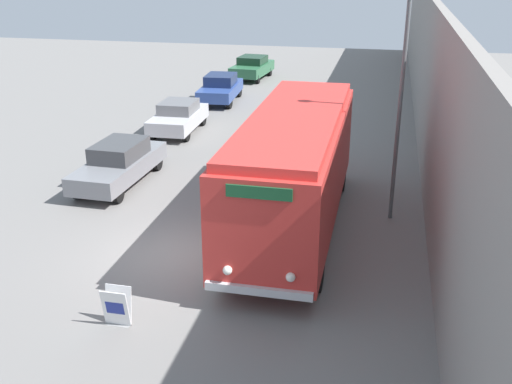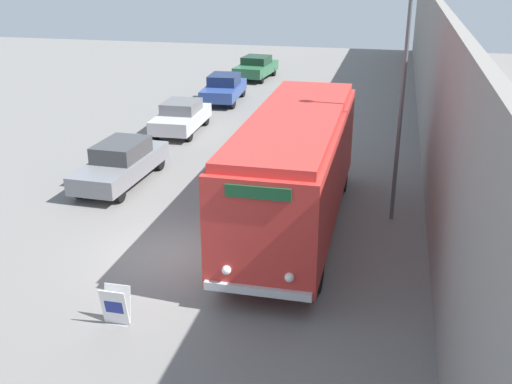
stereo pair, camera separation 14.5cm
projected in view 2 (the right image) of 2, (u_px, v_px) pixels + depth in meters
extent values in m
plane|color=slate|center=(172.00, 254.00, 16.58)|extent=(80.00, 80.00, 0.00)
cube|color=gray|center=(433.00, 85.00, 23.03)|extent=(0.30, 60.00, 6.05)
cylinder|color=black|center=(226.00, 260.00, 15.10)|extent=(0.28, 1.09, 1.09)
cylinder|color=black|center=(316.00, 270.00, 14.61)|extent=(0.28, 1.09, 1.09)
cylinder|color=black|center=(278.00, 171.00, 21.31)|extent=(0.28, 1.09, 1.09)
cylinder|color=black|center=(343.00, 176.00, 20.83)|extent=(0.28, 1.09, 1.09)
cube|color=red|center=(295.00, 168.00, 17.45)|extent=(2.63, 9.67, 2.75)
cube|color=red|center=(296.00, 118.00, 16.90)|extent=(2.42, 9.28, 0.24)
cube|color=silver|center=(257.00, 291.00, 13.49)|extent=(2.49, 0.12, 0.20)
sphere|color=white|center=(226.00, 270.00, 13.51)|extent=(0.22, 0.22, 0.22)
sphere|color=white|center=(289.00, 277.00, 13.21)|extent=(0.22, 0.22, 0.22)
cube|color=#19512D|center=(258.00, 193.00, 12.64)|extent=(1.44, 0.06, 0.28)
cube|color=gray|center=(118.00, 323.00, 13.47)|extent=(0.55, 0.20, 0.01)
cube|color=white|center=(114.00, 308.00, 13.23)|extent=(0.61, 0.19, 0.92)
cube|color=white|center=(117.00, 304.00, 13.38)|extent=(0.61, 0.19, 0.92)
cube|color=navy|center=(114.00, 307.00, 13.21)|extent=(0.43, 0.06, 0.32)
cylinder|color=#595E60|center=(401.00, 115.00, 17.60)|extent=(0.12, 0.12, 6.67)
cylinder|color=black|center=(80.00, 189.00, 20.28)|extent=(0.22, 0.64, 0.64)
cylinder|color=black|center=(119.00, 193.00, 19.94)|extent=(0.22, 0.64, 0.64)
cylinder|color=black|center=(124.00, 159.00, 23.29)|extent=(0.22, 0.64, 0.64)
cylinder|color=black|center=(159.00, 162.00, 22.95)|extent=(0.22, 0.64, 0.64)
cube|color=slate|center=(121.00, 166.00, 21.50)|extent=(1.86, 4.80, 0.62)
cube|color=#3F4043|center=(121.00, 150.00, 21.39)|extent=(1.53, 2.18, 0.58)
cylinder|color=black|center=(156.00, 132.00, 26.72)|extent=(0.22, 0.63, 0.63)
cylinder|color=black|center=(189.00, 134.00, 26.44)|extent=(0.22, 0.63, 0.63)
cylinder|color=black|center=(175.00, 117.00, 29.20)|extent=(0.22, 0.63, 0.63)
cylinder|color=black|center=(205.00, 119.00, 28.92)|extent=(0.22, 0.63, 0.63)
cube|color=#B7B7BC|center=(181.00, 119.00, 27.71)|extent=(1.92, 4.18, 0.61)
cube|color=slate|center=(181.00, 107.00, 27.60)|extent=(1.58, 1.90, 0.50)
cylinder|color=black|center=(204.00, 101.00, 32.24)|extent=(0.22, 0.72, 0.72)
cylinder|color=black|center=(232.00, 102.00, 32.00)|extent=(0.22, 0.72, 0.72)
cylinder|color=black|center=(216.00, 90.00, 34.89)|extent=(0.22, 0.72, 0.72)
cylinder|color=black|center=(242.00, 91.00, 34.66)|extent=(0.22, 0.72, 0.72)
cube|color=#2D478C|center=(224.00, 90.00, 33.34)|extent=(2.07, 4.40, 0.60)
cube|color=#19274D|center=(224.00, 79.00, 33.22)|extent=(1.66, 2.02, 0.56)
cylinder|color=black|center=(237.00, 77.00, 38.66)|extent=(0.22, 0.70, 0.70)
cylinder|color=black|center=(261.00, 78.00, 38.19)|extent=(0.22, 0.70, 0.70)
cylinder|color=black|center=(251.00, 69.00, 41.08)|extent=(0.22, 0.70, 0.70)
cylinder|color=black|center=(274.00, 71.00, 40.61)|extent=(0.22, 0.70, 0.70)
cube|color=#2D6642|center=(256.00, 69.00, 39.52)|extent=(2.26, 4.29, 0.63)
cube|color=#193824|center=(256.00, 60.00, 39.40)|extent=(1.77, 2.00, 0.49)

